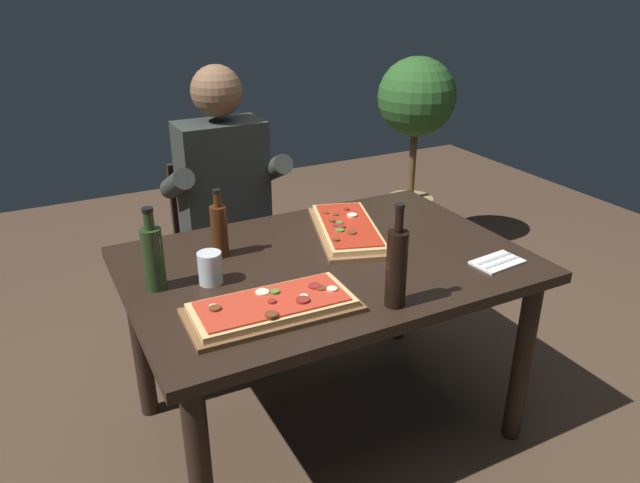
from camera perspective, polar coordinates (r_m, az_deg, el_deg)
name	(u,v)px	position (r m, az deg, el deg)	size (l,w,h in m)	color
ground_plane	(326,422)	(2.55, 0.54, -16.80)	(6.40, 6.40, 0.00)	#4C3828
dining_table	(326,283)	(2.19, 0.61, -3.95)	(1.40, 0.96, 0.74)	black
pizza_rectangular_front	(273,307)	(1.81, -4.53, -6.22)	(0.53, 0.26, 0.05)	brown
pizza_rectangular_left	(348,229)	(2.35, 2.65, 1.22)	(0.39, 0.57, 0.05)	brown
wine_bottle_dark	(219,229)	(2.16, -9.57, 1.15)	(0.06, 0.06, 0.25)	#47230F
oil_bottle_amber	(397,266)	(1.81, 7.30, -2.37)	(0.06, 0.06, 0.33)	black
vinegar_bottle_green	(153,256)	(1.97, -15.60, -1.35)	(0.07, 0.07, 0.28)	#233819
tumbler_near_camera	(210,268)	(1.99, -10.42, -2.49)	(0.08, 0.08, 0.11)	silver
napkin_cutlery_set	(497,262)	(2.20, 16.54, -1.88)	(0.19, 0.13, 0.01)	white
diner_chair	(222,242)	(2.93, -9.29, -0.09)	(0.44, 0.44, 0.87)	black
seated_diner	(227,200)	(2.73, -8.83, 3.90)	(0.53, 0.41, 1.33)	#23232D
potted_plant_corner	(415,127)	(3.80, 9.01, 10.73)	(0.47, 0.47, 1.23)	tan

